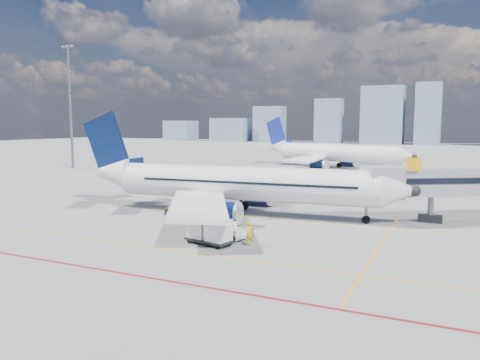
% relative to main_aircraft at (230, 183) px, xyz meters
% --- Properties ---
extents(ground, '(420.00, 420.00, 0.00)m').
position_rel_main_aircraft_xyz_m(ground, '(2.19, -8.35, -3.22)').
color(ground, gray).
rests_on(ground, ground).
extents(apron_markings, '(90.00, 35.12, 0.01)m').
position_rel_main_aircraft_xyz_m(apron_markings, '(1.61, -12.26, -3.22)').
color(apron_markings, '#F2AA0C').
rests_on(apron_markings, ground).
extents(floodlight_mast_nw, '(3.20, 0.61, 25.45)m').
position_rel_main_aircraft_xyz_m(floodlight_mast_nw, '(-52.81, 31.64, 10.36)').
color(floodlight_mast_nw, slate).
rests_on(floodlight_mast_nw, ground).
extents(distant_skyline, '(250.77, 15.29, 30.73)m').
position_rel_main_aircraft_xyz_m(distant_skyline, '(18.40, 181.65, 8.85)').
color(distant_skyline, gray).
rests_on(distant_skyline, ground).
extents(main_aircraft, '(36.43, 31.70, 10.77)m').
position_rel_main_aircraft_xyz_m(main_aircraft, '(0.00, 0.00, 0.00)').
color(main_aircraft, white).
rests_on(main_aircraft, ground).
extents(second_aircraft, '(36.05, 30.54, 11.01)m').
position_rel_main_aircraft_xyz_m(second_aircraft, '(-3.16, 54.51, -0.00)').
color(second_aircraft, white).
rests_on(second_aircraft, ground).
extents(baggage_tug, '(2.47, 1.95, 1.52)m').
position_rel_main_aircraft_xyz_m(baggage_tug, '(4.72, -9.50, -2.50)').
color(baggage_tug, white).
rests_on(baggage_tug, ground).
extents(cargo_dolly, '(4.07, 2.49, 2.08)m').
position_rel_main_aircraft_xyz_m(cargo_dolly, '(3.98, -11.76, -2.09)').
color(cargo_dolly, black).
rests_on(cargo_dolly, ground).
extents(belt_loader, '(5.83, 3.50, 2.39)m').
position_rel_main_aircraft_xyz_m(belt_loader, '(-3.69, -2.52, -2.61)').
color(belt_loader, black).
rests_on(belt_loader, ground).
extents(ramp_worker, '(0.76, 0.83, 1.90)m').
position_rel_main_aircraft_xyz_m(ramp_worker, '(7.05, -10.85, -2.27)').
color(ramp_worker, gold).
rests_on(ramp_worker, ground).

